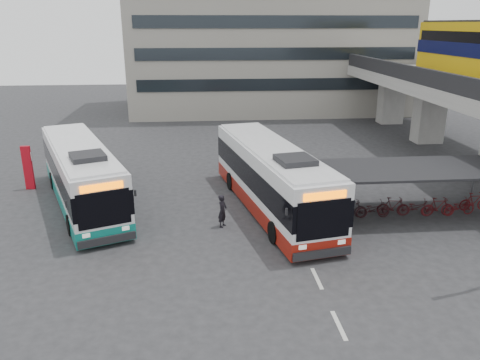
{
  "coord_description": "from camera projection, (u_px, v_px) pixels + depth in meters",
  "views": [
    {
      "loc": [
        -1.89,
        -18.75,
        9.46
      ],
      "look_at": [
        0.04,
        3.38,
        2.0
      ],
      "focal_mm": 35.0,
      "sensor_mm": 36.0,
      "label": 1
    }
  ],
  "objects": [
    {
      "name": "ground",
      "position": [
        246.0,
        246.0,
        20.88
      ],
      "size": [
        120.0,
        120.0,
        0.0
      ],
      "primitive_type": "plane",
      "color": "#28282B",
      "rests_on": "ground"
    },
    {
      "name": "bike_shelter",
      "position": [
        404.0,
        191.0,
        23.99
      ],
      "size": [
        10.0,
        4.0,
        2.54
      ],
      "color": "#595B60",
      "rests_on": "ground"
    },
    {
      "name": "road_markings",
      "position": [
        317.0,
        278.0,
        18.25
      ],
      "size": [
        0.15,
        7.6,
        0.01
      ],
      "color": "beige",
      "rests_on": "ground"
    },
    {
      "name": "bus_main",
      "position": [
        271.0,
        178.0,
        24.62
      ],
      "size": [
        5.08,
        12.83,
        3.71
      ],
      "rotation": [
        0.0,
        0.0,
        0.19
      ],
      "color": "white",
      "rests_on": "ground"
    },
    {
      "name": "bus_teal",
      "position": [
        81.0,
        175.0,
        25.3
      ],
      "size": [
        6.97,
        12.27,
        3.6
      ],
      "rotation": [
        0.0,
        0.0,
        0.38
      ],
      "color": "white",
      "rests_on": "ground"
    },
    {
      "name": "pedestrian",
      "position": [
        222.0,
        211.0,
        22.68
      ],
      "size": [
        0.62,
        0.71,
        1.64
      ],
      "primitive_type": "imported",
      "rotation": [
        0.0,
        0.0,
        1.09
      ],
      "color": "black",
      "rests_on": "ground"
    },
    {
      "name": "sign_totem_north",
      "position": [
        28.0,
        167.0,
        27.7
      ],
      "size": [
        0.58,
        0.2,
        2.66
      ],
      "rotation": [
        0.0,
        0.0,
        -0.05
      ],
      "color": "#B30B18",
      "rests_on": "ground"
    }
  ]
}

